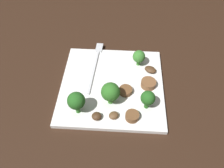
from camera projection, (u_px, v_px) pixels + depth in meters
The scene contains 13 objects.
ground_plane at pixel (112, 87), 0.56m from camera, with size 1.40×1.40×0.00m, color black.
plate at pixel (112, 85), 0.55m from camera, with size 0.24×0.24×0.01m, color white.
fork at pixel (96, 63), 0.59m from camera, with size 0.18×0.02×0.00m.
broccoli_floret_0 at pixel (148, 98), 0.48m from camera, with size 0.03×0.03×0.05m.
broccoli_floret_1 at pixel (139, 57), 0.57m from camera, with size 0.03×0.03×0.04m.
broccoli_floret_2 at pixel (76, 101), 0.47m from camera, with size 0.04×0.04×0.06m.
broccoli_floret_3 at pixel (111, 92), 0.49m from camera, with size 0.04×0.04×0.06m.
sausage_slice_0 at pixel (148, 82), 0.54m from camera, with size 0.04×0.04×0.02m, color brown.
sausage_slice_1 at pixel (126, 91), 0.53m from camera, with size 0.03×0.03×0.01m, color brown.
sausage_slice_2 at pixel (132, 116), 0.48m from camera, with size 0.03×0.03×0.01m, color brown.
mushroom_0 at pixel (97, 116), 0.48m from camera, with size 0.02×0.02×0.01m, color #422B19.
mushroom_1 at pixel (114, 115), 0.49m from camera, with size 0.02×0.02×0.01m, color brown.
mushroom_2 at pixel (150, 70), 0.57m from camera, with size 0.03×0.02×0.01m, color #4C331E.
Camera 1 is at (-0.35, -0.02, 0.43)m, focal length 36.91 mm.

